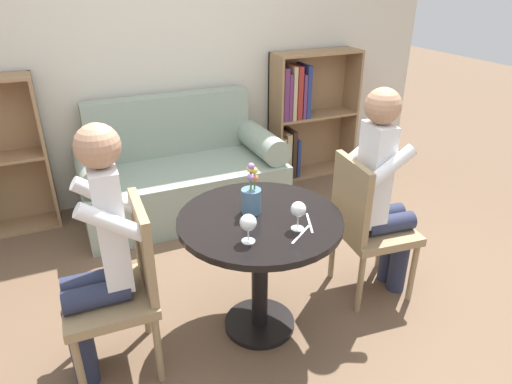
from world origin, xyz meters
The scene contains 14 objects.
ground_plane centered at (0.00, 0.00, 0.00)m, with size 16.00×16.00×0.00m, color brown.
back_wall centered at (0.00, 1.97, 1.35)m, with size 5.20×0.05×2.70m.
round_table centered at (0.00, 0.00, 0.55)m, with size 0.85×0.85×0.71m.
couch centered at (0.00, 1.55, 0.31)m, with size 1.59×0.80×0.92m.
bookshelf_right centered at (1.27, 1.81, 0.59)m, with size 0.84×0.28×1.18m.
chair_left centered at (-0.71, 0.03, 0.49)m, with size 0.43×0.43×0.90m.
chair_right centered at (0.71, 0.03, 0.49)m, with size 0.46×0.46×0.90m.
person_left centered at (-0.79, 0.04, 0.68)m, with size 0.42×0.35×1.29m.
person_right centered at (0.79, 0.02, 0.68)m, with size 0.44×0.37×1.30m.
wine_glass_left centered at (-0.14, -0.19, 0.81)m, with size 0.08×0.08×0.14m.
wine_glass_right centered at (0.12, -0.18, 0.82)m, with size 0.07×0.07×0.15m.
flower_vase centered at (-0.02, 0.07, 0.80)m, with size 0.10×0.10×0.28m.
knife_left_setting centered at (0.20, -0.16, 0.71)m, with size 0.08×0.18×0.00m.
fork_left_setting centered at (0.11, -0.23, 0.71)m, with size 0.16×0.12×0.00m.
Camera 1 is at (-0.85, -1.83, 1.85)m, focal length 32.00 mm.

